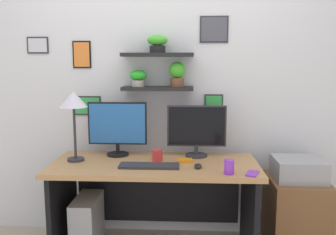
# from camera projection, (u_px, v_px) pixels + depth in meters

# --- Properties ---
(back_wall_assembly) EXTENTS (4.40, 0.24, 2.70)m
(back_wall_assembly) POSITION_uv_depth(u_px,v_px,m) (159.00, 81.00, 3.11)
(back_wall_assembly) COLOR silver
(back_wall_assembly) RESTS_ON ground
(desk) EXTENTS (1.58, 0.68, 0.75)m
(desk) POSITION_uv_depth(u_px,v_px,m) (155.00, 187.00, 2.86)
(desk) COLOR tan
(desk) RESTS_ON ground
(monitor_left) EXTENTS (0.48, 0.18, 0.44)m
(monitor_left) POSITION_uv_depth(u_px,v_px,m) (117.00, 127.00, 2.97)
(monitor_left) COLOR black
(monitor_left) RESTS_ON desk
(monitor_right) EXTENTS (0.48, 0.18, 0.42)m
(monitor_right) POSITION_uv_depth(u_px,v_px,m) (197.00, 129.00, 2.94)
(monitor_right) COLOR #2D2D33
(monitor_right) RESTS_ON desk
(keyboard) EXTENTS (0.44, 0.14, 0.02)m
(keyboard) POSITION_uv_depth(u_px,v_px,m) (149.00, 166.00, 2.66)
(keyboard) COLOR #2D2D33
(keyboard) RESTS_ON desk
(computer_mouse) EXTENTS (0.06, 0.09, 0.03)m
(computer_mouse) POSITION_uv_depth(u_px,v_px,m) (198.00, 166.00, 2.63)
(computer_mouse) COLOR black
(computer_mouse) RESTS_ON desk
(desk_lamp) EXTENTS (0.21, 0.21, 0.54)m
(desk_lamp) POSITION_uv_depth(u_px,v_px,m) (74.00, 104.00, 2.77)
(desk_lamp) COLOR #2D2D33
(desk_lamp) RESTS_ON desk
(cell_phone) EXTENTS (0.12, 0.16, 0.01)m
(cell_phone) POSITION_uv_depth(u_px,v_px,m) (252.00, 173.00, 2.49)
(cell_phone) COLOR purple
(cell_phone) RESTS_ON desk
(coffee_mug) EXTENTS (0.08, 0.08, 0.09)m
(coffee_mug) POSITION_uv_depth(u_px,v_px,m) (157.00, 155.00, 2.82)
(coffee_mug) COLOR red
(coffee_mug) RESTS_ON desk
(pen_cup) EXTENTS (0.07, 0.07, 0.10)m
(pen_cup) POSITION_uv_depth(u_px,v_px,m) (229.00, 167.00, 2.49)
(pen_cup) COLOR purple
(pen_cup) RESTS_ON desk
(scissors_tray) EXTENTS (0.12, 0.09, 0.02)m
(scissors_tray) POSITION_uv_depth(u_px,v_px,m) (185.00, 161.00, 2.79)
(scissors_tray) COLOR orange
(scissors_tray) RESTS_ON desk
(drawer_cabinet) EXTENTS (0.44, 0.50, 0.59)m
(drawer_cabinet) POSITION_uv_depth(u_px,v_px,m) (296.00, 214.00, 2.92)
(drawer_cabinet) COLOR brown
(drawer_cabinet) RESTS_ON ground
(printer) EXTENTS (0.38, 0.34, 0.17)m
(printer) POSITION_uv_depth(u_px,v_px,m) (298.00, 169.00, 2.86)
(printer) COLOR #9E9EA3
(printer) RESTS_ON drawer_cabinet
(computer_tower_left) EXTENTS (0.18, 0.40, 0.47)m
(computer_tower_left) POSITION_uv_depth(u_px,v_px,m) (87.00, 226.00, 2.85)
(computer_tower_left) COLOR #99999E
(computer_tower_left) RESTS_ON ground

